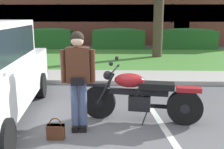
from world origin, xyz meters
TOP-DOWN VIEW (x-y plane):
  - ground_plane at (0.00, 0.00)m, footprint 140.00×140.00m
  - curb_strip at (0.00, 3.43)m, footprint 60.00×0.20m
  - concrete_walk at (0.00, 4.28)m, footprint 60.00×1.50m
  - grass_lawn at (0.00, 8.29)m, footprint 60.00×6.53m
  - stall_stripe_1 at (1.01, 0.20)m, footprint 0.65×4.38m
  - motorcycle at (0.68, 0.67)m, footprint 2.24×0.82m
  - rider_person at (-0.50, 0.23)m, footprint 0.57×0.32m
  - handbag at (-0.82, -0.13)m, footprint 0.28×0.13m
  - hedge_center_left at (-3.91, 11.52)m, footprint 2.44×0.90m
  - hedge_center_right at (0.06, 11.52)m, footprint 3.01×0.90m
  - hedge_right at (4.02, 11.52)m, footprint 3.30×0.90m
  - brick_building at (-0.19, 18.55)m, footprint 21.80×10.05m

SIDE VIEW (x-z plane):
  - ground_plane at x=0.00m, z-range 0.00..0.00m
  - stall_stripe_1 at x=1.01m, z-range 0.00..0.01m
  - grass_lawn at x=0.00m, z-range 0.00..0.06m
  - concrete_walk at x=0.00m, z-range 0.00..0.08m
  - curb_strip at x=0.00m, z-range 0.00..0.12m
  - handbag at x=-0.82m, z-range -0.04..0.32m
  - motorcycle at x=0.68m, z-range -0.11..1.07m
  - hedge_center_right at x=0.06m, z-range 0.03..1.27m
  - hedge_right at x=4.02m, z-range 0.03..1.27m
  - hedge_center_left at x=-3.91m, z-range 0.03..1.27m
  - rider_person at x=-0.50m, z-range 0.14..1.84m
  - brick_building at x=-0.19m, z-range 0.00..4.00m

